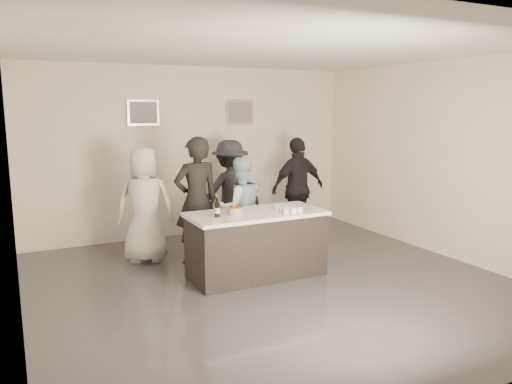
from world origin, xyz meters
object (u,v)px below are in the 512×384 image
beer_bottle_b (217,207)px  person_main_blue (240,208)px  beer_bottle_a (217,205)px  bar_counter (256,244)px  person_guest_back (230,191)px  cake (235,211)px  person_guest_right (298,188)px  person_main_black (197,201)px  person_guest_left (145,205)px

beer_bottle_b → person_main_blue: person_main_blue is taller
beer_bottle_a → person_main_blue: person_main_blue is taller
bar_counter → person_guest_back: person_guest_back is taller
beer_bottle_a → bar_counter: bearing=-7.9°
cake → beer_bottle_a: size_ratio=0.77×
beer_bottle_a → person_guest_right: 2.56m
person_main_black → person_guest_back: 1.27m
cake → person_guest_back: person_guest_back is taller
cake → person_guest_right: (1.89, 1.51, -0.05)m
beer_bottle_a → person_main_black: (0.02, 0.86, -0.09)m
person_guest_right → person_main_black: bearing=12.3°
beer_bottle_a → beer_bottle_b: size_ratio=1.00×
beer_bottle_b → person_guest_right: 2.67m
bar_counter → person_guest_back: size_ratio=1.06×
person_guest_left → beer_bottle_b: bearing=134.0°
beer_bottle_a → person_guest_back: size_ratio=0.15×
person_guest_left → cake: bearing=143.8°
bar_counter → person_main_blue: bearing=80.2°
person_guest_right → person_guest_back: (-1.17, 0.29, -0.01)m
person_main_black → person_guest_right: (2.09, 0.58, -0.05)m
beer_bottle_a → person_guest_left: person_guest_left is taller
cake → person_guest_back: 1.94m
bar_counter → person_main_blue: (0.15, 0.85, 0.33)m
person_guest_right → person_guest_back: bearing=-17.2°
bar_counter → person_main_black: 1.17m
person_main_blue → person_guest_left: person_guest_left is taller
person_main_black → person_guest_left: bearing=-34.7°
person_guest_right → person_guest_back: 1.21m
beer_bottle_a → person_main_blue: size_ratio=0.17×
person_main_black → person_guest_right: person_main_black is taller
bar_counter → person_guest_left: person_guest_left is taller
beer_bottle_b → person_guest_left: (-0.59, 1.40, -0.16)m
person_guest_left → person_guest_back: (1.59, 0.46, 0.01)m
beer_bottle_b → person_main_black: bearing=85.8°
cake → beer_bottle_a: beer_bottle_a is taller
person_guest_back → person_guest_right: bearing=165.8°
person_main_black → person_guest_back: bearing=-139.4°
bar_counter → person_guest_right: (1.57, 1.51, 0.44)m
beer_bottle_b → beer_bottle_a: bearing=69.5°
beer_bottle_b → person_main_black: size_ratio=0.14×
person_main_blue → person_main_black: bearing=-1.7°
person_guest_left → person_guest_back: person_guest_back is taller
person_guest_right → bar_counter: bearing=40.6°
cake → person_main_black: (-0.20, 0.93, 0.00)m
cake → person_guest_left: 1.60m
person_main_black → person_guest_back: person_main_black is taller
person_guest_back → beer_bottle_a: bearing=61.1°
bar_counter → person_guest_left: bearing=131.4°
bar_counter → beer_bottle_b: bearing=-175.0°
bar_counter → beer_bottle_a: bearing=172.1°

